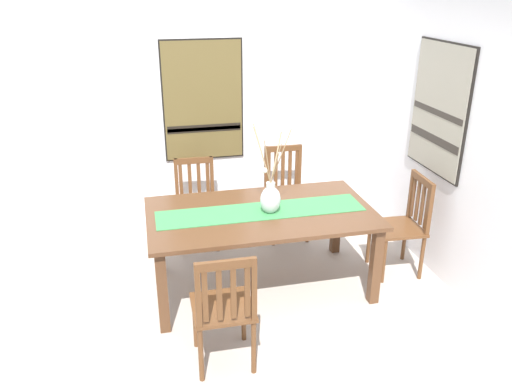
{
  "coord_description": "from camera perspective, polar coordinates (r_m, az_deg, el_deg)",
  "views": [
    {
      "loc": [
        -0.73,
        -3.34,
        2.52
      ],
      "look_at": [
        0.14,
        0.45,
        0.91
      ],
      "focal_mm": 35.94,
      "sensor_mm": 36.0,
      "label": 1
    }
  ],
  "objects": [
    {
      "name": "wall_back",
      "position": [
        5.38,
        -4.86,
        9.89
      ],
      "size": [
        6.4,
        0.12,
        2.7
      ],
      "primitive_type": "cube",
      "color": "silver",
      "rests_on": "ground_plane"
    },
    {
      "name": "centerpiece_vase",
      "position": [
        4.21,
        1.61,
        -0.63
      ],
      "size": [
        0.3,
        0.3,
        0.73
      ],
      "color": "silver",
      "rests_on": "dining_table"
    },
    {
      "name": "dining_table",
      "position": [
        4.33,
        0.54,
        -3.27
      ],
      "size": [
        1.89,
        1.05,
        0.73
      ],
      "color": "#51331E",
      "rests_on": "ground_plane"
    },
    {
      "name": "chair_3",
      "position": [
        3.54,
        -3.6,
        -12.71
      ],
      "size": [
        0.42,
        0.42,
        0.92
      ],
      "color": "brown",
      "rests_on": "ground_plane"
    },
    {
      "name": "chair_1",
      "position": [
        4.83,
        16.13,
        -3.37
      ],
      "size": [
        0.44,
        0.44,
        0.93
      ],
      "color": "brown",
      "rests_on": "ground_plane"
    },
    {
      "name": "chair_2",
      "position": [
        5.19,
        -6.67,
        -0.94
      ],
      "size": [
        0.43,
        0.43,
        0.87
      ],
      "color": "brown",
      "rests_on": "ground_plane"
    },
    {
      "name": "painting_on_side_wall",
      "position": [
        4.75,
        19.77,
        8.69
      ],
      "size": [
        0.05,
        0.82,
        1.13
      ],
      "color": "black"
    },
    {
      "name": "table_runner",
      "position": [
        4.29,
        0.54,
        -2.14
      ],
      "size": [
        1.74,
        0.36,
        0.01
      ],
      "primitive_type": "cube",
      "color": "#388447",
      "rests_on": "dining_table"
    },
    {
      "name": "painting_on_back_wall",
      "position": [
        5.29,
        -5.92,
        10.03
      ],
      "size": [
        0.82,
        0.05,
        1.22
      ],
      "color": "black"
    },
    {
      "name": "chair_0",
      "position": [
        5.34,
        3.29,
        0.17
      ],
      "size": [
        0.43,
        0.43,
        0.94
      ],
      "color": "brown",
      "rests_on": "ground_plane"
    },
    {
      "name": "wall_side",
      "position": [
        4.38,
        24.04,
        5.07
      ],
      "size": [
        0.12,
        6.4,
        2.7
      ],
      "primitive_type": "cube",
      "color": "silver",
      "rests_on": "ground_plane"
    },
    {
      "name": "ground_plane",
      "position": [
        4.26,
        -0.48,
        -14.04
      ],
      "size": [
        6.4,
        6.4,
        0.03
      ],
      "primitive_type": "cube",
      "color": "#B2A89E"
    }
  ]
}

